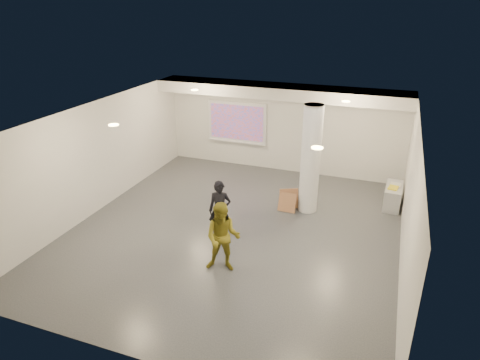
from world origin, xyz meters
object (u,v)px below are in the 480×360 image
at_px(column, 311,160).
at_px(projection_screen, 237,123).
at_px(credenza, 393,196).
at_px(man, 223,237).
at_px(woman, 220,210).

xyz_separation_m(column, projection_screen, (-3.10, 2.65, 0.03)).
relative_size(column, credenza, 2.80).
xyz_separation_m(projection_screen, credenza, (5.32, -1.61, -1.21)).
relative_size(column, man, 1.89).
relative_size(projection_screen, credenza, 1.96).
relative_size(projection_screen, man, 1.32).
distance_m(credenza, woman, 5.14).
bearing_deg(projection_screen, credenza, -16.79).
height_order(column, man, column).
bearing_deg(projection_screen, man, -72.18).
bearing_deg(column, man, -108.27).
xyz_separation_m(projection_screen, man, (1.96, -6.10, -0.73)).
bearing_deg(credenza, projection_screen, 165.20).
distance_m(projection_screen, credenza, 5.69).
relative_size(credenza, woman, 0.72).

